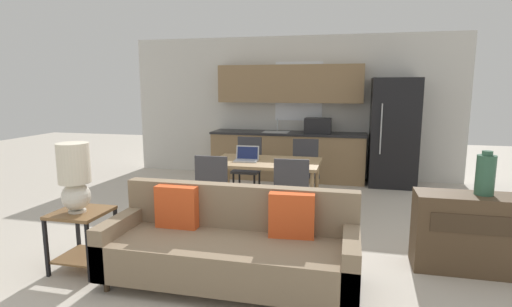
{
  "coord_description": "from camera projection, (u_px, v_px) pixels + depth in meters",
  "views": [
    {
      "loc": [
        1.14,
        -3.13,
        1.75
      ],
      "look_at": [
        0.04,
        1.5,
        0.95
      ],
      "focal_mm": 28.0,
      "sensor_mm": 36.0,
      "label": 1
    }
  ],
  "objects": [
    {
      "name": "ground_plane",
      "position": [
        212.0,
        285.0,
        3.56
      ],
      "size": [
        20.0,
        20.0,
        0.0
      ],
      "primitive_type": "plane",
      "color": "beige"
    },
    {
      "name": "wall_back",
      "position": [
        291.0,
        107.0,
        7.77
      ],
      "size": [
        6.4,
        0.07,
        2.7
      ],
      "color": "silver",
      "rests_on": "ground_plane"
    },
    {
      "name": "kitchen_counter",
      "position": [
        289.0,
        135.0,
        7.57
      ],
      "size": [
        2.89,
        0.65,
        2.15
      ],
      "color": "#8E704C",
      "rests_on": "ground_plane"
    },
    {
      "name": "refrigerator",
      "position": [
        393.0,
        133.0,
        7.02
      ],
      "size": [
        0.8,
        0.74,
        1.9
      ],
      "color": "black",
      "rests_on": "ground_plane"
    },
    {
      "name": "dining_table",
      "position": [
        266.0,
        165.0,
        5.51
      ],
      "size": [
        1.47,
        0.92,
        0.74
      ],
      "color": "tan",
      "rests_on": "ground_plane"
    },
    {
      "name": "couch",
      "position": [
        231.0,
        247.0,
        3.57
      ],
      "size": [
        2.22,
        0.8,
        0.85
      ],
      "color": "#3D2D1E",
      "rests_on": "ground_plane"
    },
    {
      "name": "side_table",
      "position": [
        82.0,
        230.0,
        3.83
      ],
      "size": [
        0.48,
        0.48,
        0.58
      ],
      "color": "brown",
      "rests_on": "ground_plane"
    },
    {
      "name": "table_lamp",
      "position": [
        75.0,
        176.0,
        3.71
      ],
      "size": [
        0.29,
        0.29,
        0.66
      ],
      "color": "silver",
      "rests_on": "side_table"
    },
    {
      "name": "credenza",
      "position": [
        475.0,
        233.0,
        3.79
      ],
      "size": [
        1.11,
        0.41,
        0.75
      ],
      "color": "brown",
      "rests_on": "ground_plane"
    },
    {
      "name": "vase",
      "position": [
        485.0,
        174.0,
        3.71
      ],
      "size": [
        0.17,
        0.17,
        0.42
      ],
      "color": "#336047",
      "rests_on": "credenza"
    },
    {
      "name": "dining_chair_far_right",
      "position": [
        305.0,
        168.0,
        6.18
      ],
      "size": [
        0.47,
        0.47,
        0.94
      ],
      "rotation": [
        0.0,
        0.0,
        0.12
      ],
      "color": "#38383D",
      "rests_on": "ground_plane"
    },
    {
      "name": "dining_chair_far_left",
      "position": [
        248.0,
        164.0,
        6.44
      ],
      "size": [
        0.42,
        0.42,
        0.94
      ],
      "rotation": [
        0.0,
        0.0,
        -0.01
      ],
      "color": "#38383D",
      "rests_on": "ground_plane"
    },
    {
      "name": "dining_chair_near_left",
      "position": [
        215.0,
        190.0,
        4.88
      ],
      "size": [
        0.43,
        0.43,
        0.94
      ],
      "rotation": [
        0.0,
        0.0,
        3.15
      ],
      "color": "#38383D",
      "rests_on": "ground_plane"
    },
    {
      "name": "dining_chair_near_right",
      "position": [
        292.0,
        194.0,
        4.68
      ],
      "size": [
        0.45,
        0.45,
        0.94
      ],
      "rotation": [
        0.0,
        0.0,
        3.21
      ],
      "color": "#38383D",
      "rests_on": "ground_plane"
    },
    {
      "name": "laptop",
      "position": [
        247.0,
        157.0,
        5.51
      ],
      "size": [
        0.33,
        0.27,
        0.2
      ],
      "rotation": [
        0.0,
        0.0,
        0.06
      ],
      "color": "#B7BABC",
      "rests_on": "dining_table"
    }
  ]
}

